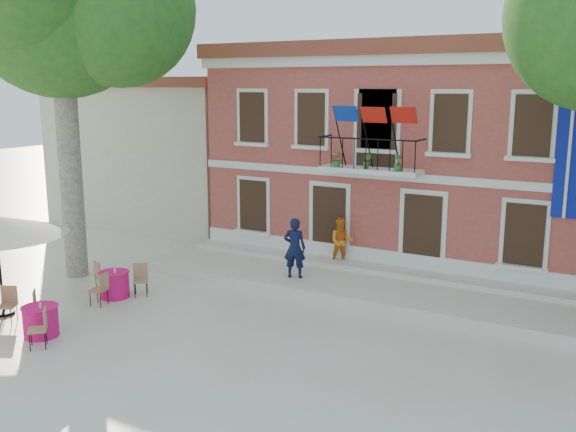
# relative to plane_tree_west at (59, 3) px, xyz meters

# --- Properties ---
(ground) EXTENTS (90.00, 90.00, 0.00)m
(ground) POSITION_rel_plane_tree_west_xyz_m (6.41, -1.24, -8.52)
(ground) COLOR beige
(ground) RESTS_ON ground
(main_building) EXTENTS (13.50, 9.59, 7.50)m
(main_building) POSITION_rel_plane_tree_west_xyz_m (8.41, 8.75, -4.74)
(main_building) COLOR #AE543E
(main_building) RESTS_ON ground
(neighbor_west) EXTENTS (9.40, 9.40, 6.40)m
(neighbor_west) POSITION_rel_plane_tree_west_xyz_m (-3.09, 9.76, -5.31)
(neighbor_west) COLOR beige
(neighbor_west) RESTS_ON ground
(terrace) EXTENTS (14.00, 3.40, 0.30)m
(terrace) POSITION_rel_plane_tree_west_xyz_m (8.41, 3.16, -8.37)
(terrace) COLOR silver
(terrace) RESTS_ON ground
(plane_tree_west) EXTENTS (5.88, 5.88, 11.55)m
(plane_tree_west) POSITION_rel_plane_tree_west_xyz_m (0.00, 0.00, 0.00)
(plane_tree_west) COLOR #A59E84
(plane_tree_west) RESTS_ON ground
(pedestrian_navy) EXTENTS (0.78, 0.62, 1.86)m
(pedestrian_navy) POSITION_rel_plane_tree_west_xyz_m (6.77, 2.43, -7.29)
(pedestrian_navy) COLOR black
(pedestrian_navy) RESTS_ON terrace
(pedestrian_orange) EXTENTS (0.95, 0.88, 1.58)m
(pedestrian_orange) POSITION_rel_plane_tree_west_xyz_m (7.43, 4.40, -7.44)
(pedestrian_orange) COLOR orange
(pedestrian_orange) RESTS_ON terrace
(cafe_table_0) EXTENTS (1.85, 1.75, 0.95)m
(cafe_table_0) POSITION_rel_plane_tree_west_xyz_m (2.68, -1.04, -8.10)
(cafe_table_0) COLOR #EC1666
(cafe_table_0) RESTS_ON ground
(cafe_table_1) EXTENTS (1.66, 1.65, 0.95)m
(cafe_table_1) POSITION_rel_plane_tree_west_xyz_m (3.24, -4.13, -8.10)
(cafe_table_1) COLOR #EC1666
(cafe_table_1) RESTS_ON ground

